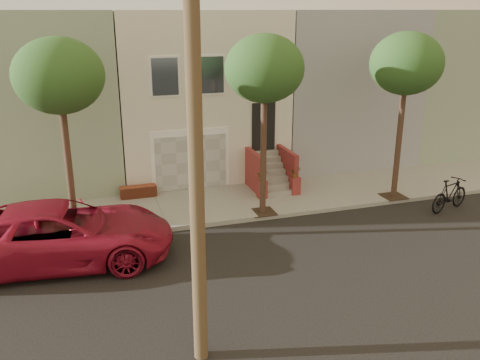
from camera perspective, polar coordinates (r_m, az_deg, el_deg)
name	(u,v)px	position (r m, az deg, el deg)	size (l,w,h in m)	color
ground	(276,269)	(15.20, 4.01, -9.79)	(90.00, 90.00, 0.00)	black
sidewalk	(225,203)	(19.78, -1.66, -2.61)	(40.00, 3.70, 0.15)	gray
house_row	(190,89)	(24.39, -5.59, 10.02)	(33.10, 11.70, 7.00)	beige
tree_left	(59,77)	(16.43, -19.45, 10.70)	(2.70, 2.57, 6.30)	#2D2116
tree_mid	(265,70)	(17.50, 2.74, 12.12)	(2.70, 2.57, 6.30)	#2D2116
tree_right	(407,65)	(20.08, 17.98, 12.07)	(2.70, 2.57, 6.30)	#2D2116
pickup_truck	(61,234)	(16.04, -19.27, -5.67)	(3.01, 6.53, 1.81)	maroon
motorcycle	(450,194)	(20.65, 22.25, -1.50)	(0.59, 2.08, 1.25)	black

